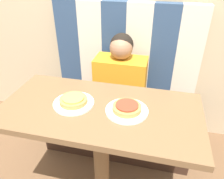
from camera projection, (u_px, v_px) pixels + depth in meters
booth_seat at (120, 121)px, 1.96m from camera, size 1.21×0.55×0.43m
booth_backrest at (126, 49)px, 1.84m from camera, size 1.21×0.09×0.76m
dining_table at (100, 124)px, 1.25m from camera, size 1.10×0.55×0.78m
person at (121, 74)px, 1.71m from camera, size 0.40×0.21×0.58m
plate_left at (74, 103)px, 1.21m from camera, size 0.23×0.23×0.01m
plate_right at (127, 111)px, 1.16m from camera, size 0.23×0.23×0.01m
pizza_left at (73, 100)px, 1.20m from camera, size 0.15×0.15×0.03m
pizza_right at (127, 107)px, 1.14m from camera, size 0.15×0.15×0.03m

